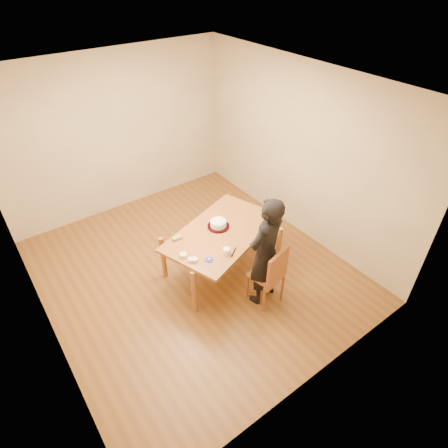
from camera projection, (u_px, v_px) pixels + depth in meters
room_shell at (174, 183)px, 5.00m from camera, size 4.00×4.50×2.70m
dining_table at (222, 232)px, 5.14m from camera, size 1.85×1.45×0.04m
dining_chair at (266, 274)px, 4.88m from camera, size 0.46×0.46×0.04m
cake_plate at (218, 226)px, 5.20m from camera, size 0.31×0.31×0.02m
cake at (218, 224)px, 5.17m from camera, size 0.22×0.22×0.07m
frosting_dome at (218, 221)px, 5.14m from camera, size 0.22×0.22×0.03m
frosting_tub at (227, 251)px, 4.73m from camera, size 0.09×0.09×0.08m
frosting_lid at (209, 260)px, 4.66m from camera, size 0.10×0.10×0.01m
frosting_dollop at (209, 259)px, 4.65m from camera, size 0.04×0.04×0.02m
ramekin_green at (191, 260)px, 4.64m from camera, size 0.08×0.08×0.04m
ramekin_yellow at (183, 255)px, 4.70m from camera, size 0.09×0.09×0.04m
ramekin_multi at (194, 260)px, 4.63m from camera, size 0.08×0.08×0.04m
candy_box_pink at (177, 239)px, 4.98m from camera, size 0.14×0.08×0.02m
candy_box_green at (177, 237)px, 4.97m from camera, size 0.13×0.07×0.02m
spatula at (233, 252)px, 4.77m from camera, size 0.15×0.11×0.01m
person at (266, 253)px, 4.70m from camera, size 0.65×0.49×1.59m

